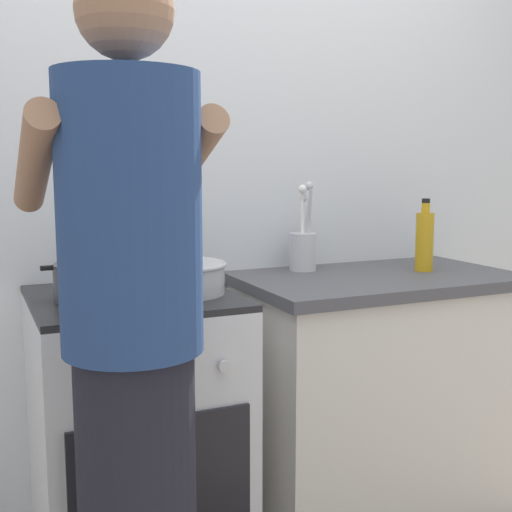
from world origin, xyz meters
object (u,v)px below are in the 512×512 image
(pot, at_px, (87,282))
(oil_bottle, at_px, (424,240))
(mixing_bowl, at_px, (181,277))
(utensil_crock, at_px, (303,247))
(person, at_px, (134,367))
(stove_range, at_px, (136,435))

(pot, bearing_deg, oil_bottle, 1.31)
(mixing_bowl, bearing_deg, utensil_crock, 23.35)
(mixing_bowl, height_order, oil_bottle, oil_bottle)
(person, bearing_deg, stove_range, 76.67)
(utensil_crock, xyz_separation_m, person, (-0.83, -0.78, -0.13))
(pot, bearing_deg, mixing_bowl, -3.21)
(mixing_bowl, height_order, utensil_crock, utensil_crock)
(stove_range, xyz_separation_m, oil_bottle, (1.10, 0.00, 0.57))
(mixing_bowl, distance_m, oil_bottle, 0.96)
(oil_bottle, height_order, person, person)
(pot, distance_m, mixing_bowl, 0.28)
(stove_range, relative_size, pot, 3.53)
(mixing_bowl, relative_size, utensil_crock, 0.86)
(stove_range, distance_m, person, 0.73)
(pot, relative_size, oil_bottle, 0.95)
(pot, distance_m, utensil_crock, 0.86)
(mixing_bowl, bearing_deg, person, -117.17)
(stove_range, distance_m, oil_bottle, 1.23)
(mixing_bowl, xyz_separation_m, oil_bottle, (0.96, 0.04, 0.06))
(pot, bearing_deg, utensil_crock, 14.99)
(utensil_crock, height_order, person, person)
(pot, bearing_deg, person, -89.87)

